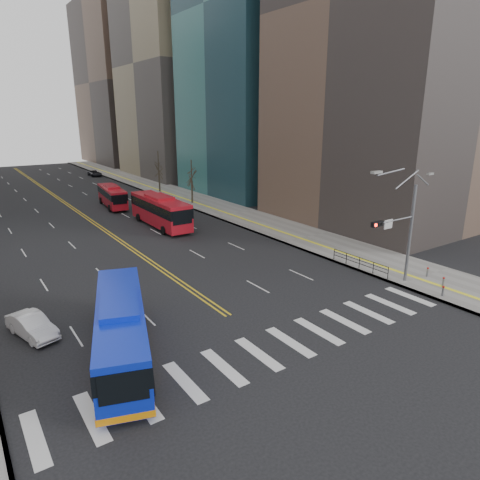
# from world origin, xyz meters

# --- Properties ---
(ground) EXTENTS (220.00, 220.00, 0.00)m
(ground) POSITION_xyz_m (0.00, 0.00, 0.00)
(ground) COLOR black
(sidewalk_right) EXTENTS (7.00, 130.00, 0.15)m
(sidewalk_right) POSITION_xyz_m (17.50, 45.00, 0.07)
(sidewalk_right) COLOR gray
(sidewalk_right) RESTS_ON ground
(crosswalk) EXTENTS (26.70, 4.00, 0.01)m
(crosswalk) POSITION_xyz_m (0.00, 0.00, 0.01)
(crosswalk) COLOR silver
(crosswalk) RESTS_ON ground
(centerline) EXTENTS (0.55, 100.00, 0.01)m
(centerline) POSITION_xyz_m (0.00, 55.00, 0.01)
(centerline) COLOR gold
(centerline) RESTS_ON ground
(office_towers) EXTENTS (83.00, 134.00, 58.00)m
(office_towers) POSITION_xyz_m (0.12, 68.51, 23.92)
(office_towers) COLOR gray
(office_towers) RESTS_ON ground
(signal_mast) EXTENTS (5.37, 0.37, 9.39)m
(signal_mast) POSITION_xyz_m (13.77, 2.00, 4.86)
(signal_mast) COLOR slate
(signal_mast) RESTS_ON ground
(pedestrian_railing) EXTENTS (0.06, 6.06, 1.02)m
(pedestrian_railing) POSITION_xyz_m (14.30, 6.00, 0.82)
(pedestrian_railing) COLOR black
(pedestrian_railing) RESTS_ON sidewalk_right
(bollards) EXTENTS (2.87, 3.17, 0.78)m
(bollards) POSITION_xyz_m (16.27, -0.17, 0.55)
(bollards) COLOR slate
(bollards) RESTS_ON sidewalk_right
(street_trees) EXTENTS (35.20, 47.20, 7.60)m
(street_trees) POSITION_xyz_m (-7.18, 34.55, 4.87)
(street_trees) COLOR #2D231B
(street_trees) RESTS_ON ground
(blue_bus) EXTENTS (6.18, 12.17, 3.49)m
(blue_bus) POSITION_xyz_m (-7.70, 4.00, 1.83)
(blue_bus) COLOR #0C24BE
(blue_bus) RESTS_ON ground
(red_bus_near) EXTENTS (3.09, 12.05, 3.79)m
(red_bus_near) POSITION_xyz_m (6.32, 30.06, 2.10)
(red_bus_near) COLOR red
(red_bus_near) RESTS_ON ground
(red_bus_far) EXTENTS (3.36, 10.06, 3.16)m
(red_bus_far) POSITION_xyz_m (5.18, 44.53, 1.77)
(red_bus_far) COLOR red
(red_bus_far) RESTS_ON ground
(car_white) EXTENTS (2.63, 4.47, 1.39)m
(car_white) POSITION_xyz_m (-11.48, 9.51, 0.70)
(car_white) COLOR silver
(car_white) RESTS_ON ground
(car_dark_mid) EXTENTS (2.47, 3.86, 1.22)m
(car_dark_mid) POSITION_xyz_m (10.32, 32.84, 0.61)
(car_dark_mid) COLOR black
(car_dark_mid) RESTS_ON ground
(car_dark_far) EXTENTS (2.23, 4.57, 1.25)m
(car_dark_far) POSITION_xyz_m (12.50, 78.74, 0.63)
(car_dark_far) COLOR black
(car_dark_far) RESTS_ON ground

